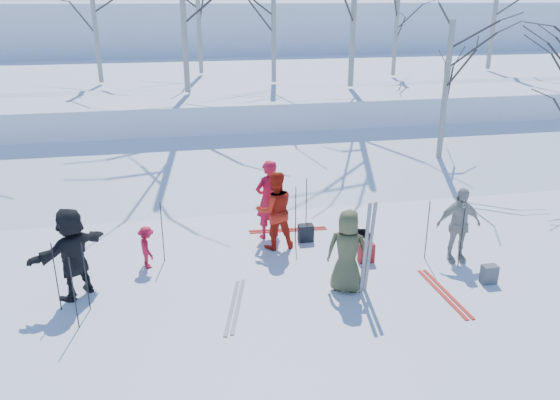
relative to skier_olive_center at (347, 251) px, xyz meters
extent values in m
plane|color=white|center=(-0.96, 0.22, -0.82)|extent=(120.00, 120.00, 0.00)
cube|color=white|center=(-0.96, 7.22, -0.67)|extent=(70.00, 9.49, 4.12)
cube|color=white|center=(-0.96, 17.22, 0.18)|extent=(70.00, 18.00, 2.20)
cube|color=white|center=(-0.96, 38.22, 1.18)|extent=(90.00, 30.00, 6.00)
imported|color=#4B4D2E|center=(0.00, 0.00, 0.00)|extent=(0.95, 0.81, 1.64)
imported|color=red|center=(-1.03, 2.76, 0.12)|extent=(0.81, 0.69, 1.88)
imported|color=red|center=(-0.99, 2.16, 0.07)|extent=(0.92, 0.74, 1.79)
imported|color=red|center=(-3.79, 1.72, -0.37)|extent=(0.50, 0.66, 0.91)
imported|color=beige|center=(2.70, 0.77, 0.00)|extent=(0.99, 0.46, 1.65)
imported|color=black|center=(-5.07, 0.80, 0.07)|extent=(1.52, 1.55, 1.78)
imported|color=black|center=(0.99, 1.98, -0.57)|extent=(0.63, 0.62, 0.51)
cube|color=silver|center=(0.26, -0.25, 0.13)|extent=(0.10, 0.17, 1.90)
cube|color=silver|center=(0.37, -0.19, 0.13)|extent=(0.11, 0.23, 1.89)
cylinder|color=black|center=(-0.47, 2.35, -0.15)|extent=(0.02, 0.02, 1.34)
cylinder|color=black|center=(2.62, 0.45, -0.15)|extent=(0.02, 0.02, 1.34)
cylinder|color=black|center=(-4.91, -0.36, -0.15)|extent=(0.02, 0.02, 1.34)
cylinder|color=black|center=(-0.08, 2.91, -0.15)|extent=(0.02, 0.02, 1.34)
cylinder|color=black|center=(-5.30, 0.30, -0.15)|extent=(0.02, 0.02, 1.34)
cylinder|color=black|center=(-4.79, 0.22, -0.15)|extent=(0.02, 0.02, 1.34)
cylinder|color=black|center=(2.10, 0.96, -0.15)|extent=(0.02, 0.02, 1.34)
cylinder|color=black|center=(-3.46, 1.95, -0.15)|extent=(0.02, 0.02, 1.34)
cube|color=maroon|center=(0.79, 1.07, -0.61)|extent=(0.32, 0.22, 0.42)
cube|color=#53545A|center=(2.86, -0.30, -0.63)|extent=(0.30, 0.20, 0.38)
cube|color=black|center=(-0.22, 2.35, -0.62)|extent=(0.34, 0.24, 0.40)
camera|label=1|loc=(-3.08, -8.91, 4.52)|focal=35.00mm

